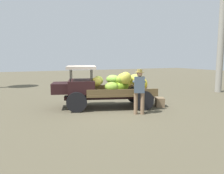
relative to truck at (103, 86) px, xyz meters
The scene contains 4 objects.
ground_plane 1.04m from the truck, 123.73° to the left, with size 60.00×60.00×0.00m, color brown.
truck is the anchor object (origin of this frame).
farmer 1.89m from the truck, 115.49° to the left, with size 0.57×0.54×1.77m.
wooden_crate 2.69m from the truck, 159.51° to the left, with size 0.49×0.37×0.41m, color #806749.
Camera 1 is at (4.06, 8.71, 2.21)m, focal length 35.89 mm.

